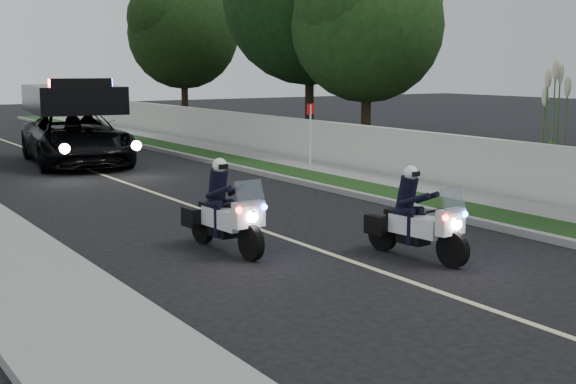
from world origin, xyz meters
The scene contains 14 objects.
ground centered at (0.00, 0.00, 0.00)m, with size 120.00×120.00×0.00m, color black.
curb_right centered at (4.10, 10.00, 0.07)m, with size 0.20×60.00×0.15m, color gray.
grass_verge centered at (4.80, 10.00, 0.08)m, with size 1.20×60.00×0.16m, color #193814.
sidewalk_right centered at (6.10, 10.00, 0.08)m, with size 1.40×60.00×0.16m, color gray.
property_wall centered at (7.10, 10.00, 0.75)m, with size 0.22×60.00×1.50m, color beige.
lane_marking centered at (0.00, 10.00, 0.00)m, with size 0.12×50.00×0.01m, color #BFB78C.
police_moto_left centered at (-1.49, 1.66, 0.00)m, with size 0.70×2.00×1.70m, color silver, non-canonical shape.
police_moto_right centered at (1.07, -0.61, 0.00)m, with size 0.67×1.93×1.64m, color silver, non-canonical shape.
police_suv centered at (0.15, 15.53, 0.00)m, with size 3.00×6.48×3.15m, color black.
sign_post centered at (6.00, 9.93, 0.00)m, with size 0.35×0.35×2.22m, color #BA0D27, non-canonical shape.
pampas_far centered at (7.60, 1.83, 0.00)m, with size 1.28×1.28×3.66m, color beige, non-canonical shape.
tree_right_b centered at (9.87, 11.99, 0.00)m, with size 5.57×5.57×9.28m, color #214416, non-canonical shape.
tree_right_d centered at (9.90, 15.75, 0.00)m, with size 7.10×7.10×11.83m, color #163712, non-canonical shape.
tree_right_e centered at (9.89, 27.68, 0.00)m, with size 5.88×5.88×9.79m, color black, non-canonical shape.
Camera 1 is at (-7.92, -10.55, 3.34)m, focal length 48.30 mm.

